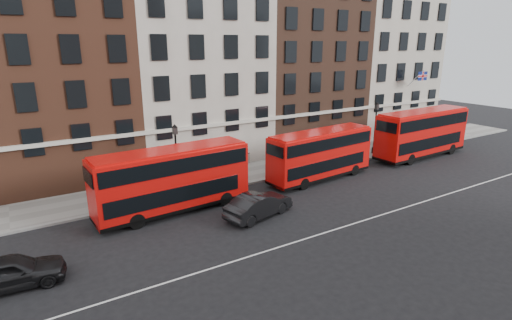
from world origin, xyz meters
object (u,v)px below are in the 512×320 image
bus_b (172,179)px  car_front (259,205)px  traffic_light (418,127)px  bus_d (422,132)px  car_rear (10,272)px  bus_c (320,154)px

bus_b → car_front: 6.09m
bus_b → traffic_light: (28.72, 2.32, 0.05)m
bus_d → car_front: (-21.68, -3.75, -1.73)m
car_rear → bus_d: bearing=-77.4°
bus_d → bus_b: bearing=177.6°
bus_c → bus_d: size_ratio=0.89×
car_front → traffic_light: bearing=-89.6°
bus_b → bus_c: size_ratio=1.06×
bus_b → car_front: (4.53, -3.75, -1.57)m
bus_b → car_rear: 10.79m
car_front → car_rear: bearing=79.0°
bus_c → bus_d: bus_d is taller
bus_d → bus_c: bearing=177.6°
traffic_light → bus_d: bearing=-137.3°
bus_d → car_front: 22.07m
car_front → traffic_light: 24.99m
bus_c → car_rear: (-22.69, -4.43, -1.44)m
bus_d → car_rear: bus_d is taller
bus_b → car_rear: (-9.71, -4.43, -1.58)m
traffic_light → bus_b: bearing=-175.4°
bus_b → bus_d: (26.21, 0.00, 0.16)m
bus_b → bus_d: 26.21m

